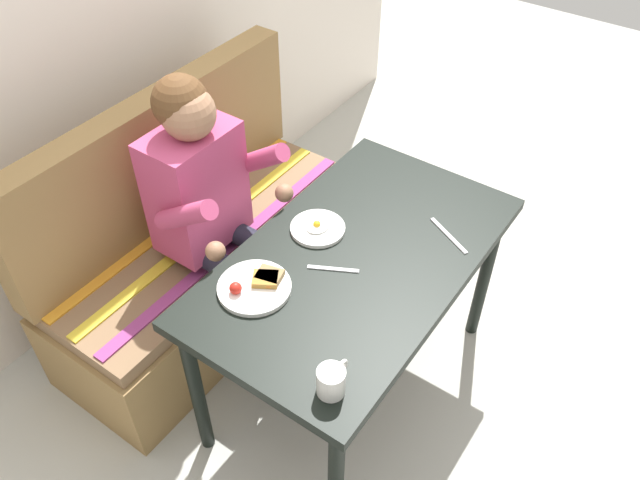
# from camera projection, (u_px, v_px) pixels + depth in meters

# --- Properties ---
(ground_plane) EXTENTS (8.00, 8.00, 0.00)m
(ground_plane) POSITION_uv_depth(u_px,v_px,m) (350.00, 381.00, 2.65)
(ground_plane) COLOR #B3B2A8
(table) EXTENTS (1.20, 0.70, 0.73)m
(table) POSITION_uv_depth(u_px,v_px,m) (356.00, 273.00, 2.21)
(table) COLOR black
(table) RESTS_ON ground
(couch) EXTENTS (1.44, 0.56, 1.00)m
(couch) POSITION_uv_depth(u_px,v_px,m) (203.00, 250.00, 2.75)
(couch) COLOR olive
(couch) RESTS_ON ground
(person) EXTENTS (0.45, 0.61, 1.21)m
(person) POSITION_uv_depth(u_px,v_px,m) (211.00, 199.00, 2.35)
(person) COLOR #BB406C
(person) RESTS_ON ground
(plate_breakfast) EXTENTS (0.24, 0.24, 0.05)m
(plate_breakfast) POSITION_uv_depth(u_px,v_px,m) (257.00, 285.00, 2.03)
(plate_breakfast) COLOR white
(plate_breakfast) RESTS_ON table
(plate_eggs) EXTENTS (0.19, 0.19, 0.04)m
(plate_eggs) POSITION_uv_depth(u_px,v_px,m) (318.00, 228.00, 2.24)
(plate_eggs) COLOR white
(plate_eggs) RESTS_ON table
(coffee_mug) EXTENTS (0.12, 0.08, 0.09)m
(coffee_mug) POSITION_uv_depth(u_px,v_px,m) (331.00, 380.00, 1.73)
(coffee_mug) COLOR white
(coffee_mug) RESTS_ON table
(fork) EXTENTS (0.09, 0.16, 0.00)m
(fork) POSITION_uv_depth(u_px,v_px,m) (333.00, 269.00, 2.10)
(fork) COLOR silver
(fork) RESTS_ON table
(knife) EXTENTS (0.10, 0.18, 0.00)m
(knife) POSITION_uv_depth(u_px,v_px,m) (449.00, 235.00, 2.22)
(knife) COLOR silver
(knife) RESTS_ON table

